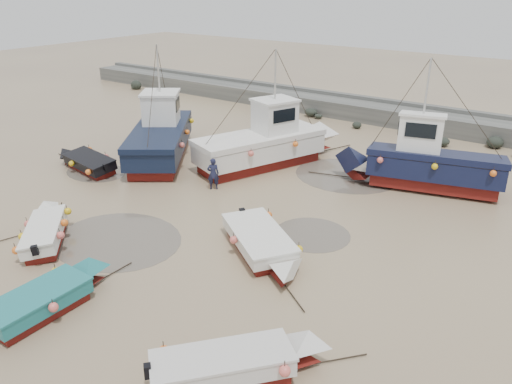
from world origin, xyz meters
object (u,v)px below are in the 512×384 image
at_px(cabin_boat_1, 269,142).
at_px(person, 214,189).
at_px(dinghy_3, 237,363).
at_px(cabin_boat_0, 161,134).
at_px(dinghy_2, 48,294).
at_px(dinghy_0, 48,227).
at_px(dinghy_4, 87,160).
at_px(dinghy_5, 262,242).
at_px(cabin_boat_2, 422,162).

bearing_deg(cabin_boat_1, person, -71.98).
height_order(dinghy_3, cabin_boat_0, cabin_boat_0).
bearing_deg(dinghy_2, cabin_boat_1, 96.52).
relative_size(dinghy_0, dinghy_4, 0.81).
bearing_deg(person, dinghy_2, 57.50).
distance_m(dinghy_0, dinghy_5, 8.54).
bearing_deg(dinghy_3, cabin_boat_1, 161.80).
height_order(dinghy_2, cabin_boat_2, cabin_boat_2).
relative_size(dinghy_5, person, 3.45).
height_order(dinghy_2, cabin_boat_1, cabin_boat_1).
bearing_deg(dinghy_3, cabin_boat_2, 132.42).
bearing_deg(cabin_boat_1, dinghy_5, -36.11).
relative_size(cabin_boat_2, person, 5.90).
relative_size(cabin_boat_0, cabin_boat_2, 1.03).
relative_size(dinghy_4, person, 3.56).
xyz_separation_m(dinghy_5, cabin_boat_2, (2.57, 9.93, 0.82)).
bearing_deg(dinghy_2, person, 100.82).
bearing_deg(dinghy_0, cabin_boat_1, 31.90).
bearing_deg(dinghy_4, dinghy_3, -106.37).
bearing_deg(dinghy_5, person, -89.90).
height_order(dinghy_0, dinghy_2, same).
relative_size(dinghy_2, person, 3.35).
distance_m(dinghy_2, cabin_boat_0, 14.90).
bearing_deg(dinghy_3, cabin_boat_0, -178.33).
bearing_deg(person, cabin_boat_2, 172.77).
xyz_separation_m(cabin_boat_2, person, (-8.17, -6.08, -1.36)).
xyz_separation_m(dinghy_2, dinghy_3, (6.59, 1.05, -0.01)).
distance_m(dinghy_4, person, 7.57).
height_order(dinghy_2, dinghy_4, same).
xyz_separation_m(dinghy_0, cabin_boat_2, (10.14, 13.86, 0.81)).
bearing_deg(dinghy_5, dinghy_2, 6.67).
xyz_separation_m(dinghy_3, dinghy_4, (-16.02, 7.55, 0.01)).
relative_size(dinghy_4, cabin_boat_0, 0.59).
bearing_deg(dinghy_5, dinghy_4, -64.21).
xyz_separation_m(dinghy_2, dinghy_4, (-9.43, 8.60, -0.01)).
xyz_separation_m(dinghy_3, cabin_boat_1, (-8.45, 13.89, 0.78)).
height_order(cabin_boat_1, person, cabin_boat_1).
height_order(dinghy_5, person, dinghy_5).
height_order(dinghy_2, dinghy_3, same).
xyz_separation_m(dinghy_2, cabin_boat_1, (-1.86, 14.94, 0.77)).
distance_m(dinghy_5, cabin_boat_2, 10.29).
height_order(dinghy_2, cabin_boat_0, cabin_boat_0).
height_order(cabin_boat_2, person, cabin_boat_2).
bearing_deg(cabin_boat_1, dinghy_0, -79.09).
distance_m(dinghy_3, cabin_boat_0, 18.52).
height_order(dinghy_5, cabin_boat_2, cabin_boat_2).
bearing_deg(person, cabin_boat_0, -64.91).
bearing_deg(dinghy_2, dinghy_3, 8.49).
bearing_deg(dinghy_5, cabin_boat_1, -112.71).
distance_m(dinghy_4, cabin_boat_2, 17.42).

